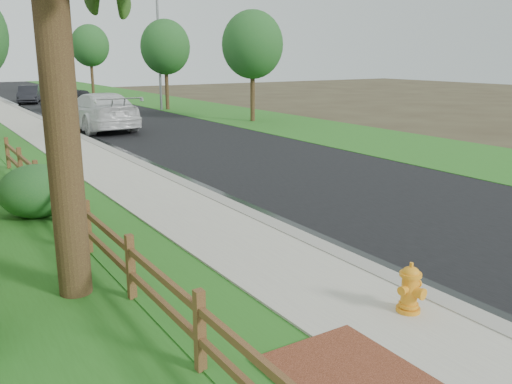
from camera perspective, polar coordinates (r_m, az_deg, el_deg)
ground at (r=8.80m, az=17.40°, el=-12.02°), size 120.00×120.00×0.00m
road at (r=41.56m, az=-17.47°, el=8.41°), size 8.00×90.00×0.02m
curb at (r=40.66m, az=-23.22°, el=7.87°), size 0.40×90.00×0.12m
wet_gutter at (r=40.72m, az=-22.73°, el=7.87°), size 0.50×90.00×0.00m
sidewalk at (r=40.47m, az=-25.04°, el=7.65°), size 2.20×90.00×0.10m
verge_far at (r=43.86m, az=-8.66°, el=9.18°), size 6.00×90.00×0.04m
ranch_fence at (r=12.07m, az=-18.86°, el=-1.80°), size 0.12×16.92×1.10m
fire_hydrant at (r=8.39m, az=15.90°, el=-9.82°), size 0.51×0.41×0.77m
white_suv at (r=29.26m, az=-16.21°, el=8.18°), size 2.83×6.61×1.90m
dark_car_mid at (r=39.17m, az=-18.99°, el=9.17°), size 3.60×5.10×1.61m
dark_car_far at (r=47.44m, az=-22.78°, el=9.46°), size 2.51×4.43×1.38m
streetlight at (r=38.66m, az=-10.44°, el=15.48°), size 1.94×0.33×8.40m
shrub_c at (r=13.95m, az=-22.10°, el=0.10°), size 2.32×2.32×1.27m
tree_near_right at (r=31.61m, az=-0.37°, el=15.24°), size 3.47×3.47×6.25m
tree_mid_right at (r=38.98m, az=-9.53°, el=14.80°), size 3.40×3.40×6.16m
tree_far_right at (r=55.29m, az=-17.08°, el=14.51°), size 3.56×3.56×6.57m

